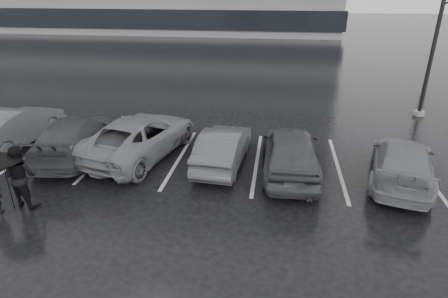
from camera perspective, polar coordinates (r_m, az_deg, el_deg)
ground at (r=11.17m, az=1.06°, el=-7.34°), size 160.00×160.00×0.00m
car_main at (r=12.47m, az=10.06°, el=-0.31°), size 1.98×4.53×1.52m
car_west_a at (r=12.88m, az=-0.13°, el=0.34°), size 1.63×4.01×1.29m
car_west_b at (r=13.92m, az=-12.73°, el=1.96°), size 3.53×5.69×1.47m
car_west_c at (r=14.65m, az=-21.52°, el=1.87°), size 2.58×5.13×1.43m
car_west_d at (r=16.59m, az=-29.44°, el=3.01°), size 1.80×4.60×1.49m
car_east at (r=13.05m, az=25.51°, el=-1.81°), size 2.87×4.78×1.30m
pedestrian_right at (r=11.80m, az=-28.56°, el=-3.68°), size 1.01×0.86×1.82m
umbrella at (r=11.53m, az=-30.86°, el=-0.98°), size 1.04×1.04×1.76m
lamp_post at (r=19.59m, az=29.96°, el=16.56°), size 0.52×0.52×9.43m
stall_stripes at (r=13.45m, az=-0.95°, el=-1.61°), size 19.72×5.00×0.00m
tree_north at (r=28.29m, az=30.22°, el=17.72°), size 0.26×0.26×8.50m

